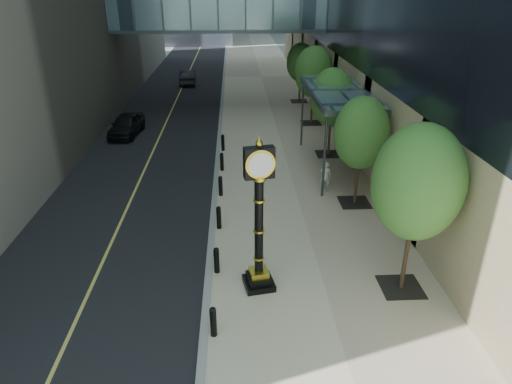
% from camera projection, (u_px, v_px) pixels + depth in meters
% --- Properties ---
extents(ground, '(320.00, 320.00, 0.00)m').
position_uv_depth(ground, '(310.00, 359.00, 12.73)').
color(ground, gray).
rests_on(ground, ground).
extents(road, '(8.00, 180.00, 0.02)m').
position_uv_depth(road, '(186.00, 78.00, 48.58)').
color(road, black).
rests_on(road, ground).
extents(sidewalk, '(8.00, 180.00, 0.06)m').
position_uv_depth(sidewalk, '(261.00, 77.00, 48.92)').
color(sidewalk, beige).
rests_on(sidewalk, ground).
extents(curb, '(0.25, 180.00, 0.07)m').
position_uv_depth(curb, '(224.00, 77.00, 48.74)').
color(curb, gray).
rests_on(curb, ground).
extents(skywalk, '(17.00, 4.20, 5.80)m').
position_uv_depth(skywalk, '(219.00, 6.00, 34.63)').
color(skywalk, slate).
rests_on(skywalk, ground).
extents(entrance_canopy, '(3.00, 8.00, 4.38)m').
position_uv_depth(entrance_canopy, '(338.00, 93.00, 23.76)').
color(entrance_canopy, '#383F44').
rests_on(entrance_canopy, ground).
extents(bollard_row, '(0.20, 16.20, 0.90)m').
position_uv_depth(bollard_row, '(220.00, 202.00, 20.53)').
color(bollard_row, black).
rests_on(bollard_row, sidewalk).
extents(street_trees, '(2.82, 28.58, 5.79)m').
position_uv_depth(street_trees, '(337.00, 100.00, 24.75)').
color(street_trees, black).
rests_on(street_trees, sidewalk).
extents(street_clock, '(1.15, 1.15, 5.25)m').
position_uv_depth(street_clock, '(259.00, 228.00, 14.68)').
color(street_clock, black).
rests_on(street_clock, sidewalk).
extents(pedestrian, '(0.65, 0.53, 1.54)m').
position_uv_depth(pedestrian, '(325.00, 176.00, 22.35)').
color(pedestrian, beige).
rests_on(pedestrian, sidewalk).
extents(car_near, '(2.07, 4.30, 1.42)m').
position_uv_depth(car_near, '(127.00, 125.00, 30.57)').
color(car_near, black).
rests_on(car_near, road).
extents(car_far, '(1.65, 4.25, 1.38)m').
position_uv_depth(car_far, '(188.00, 77.00, 45.49)').
color(car_far, black).
rests_on(car_far, road).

